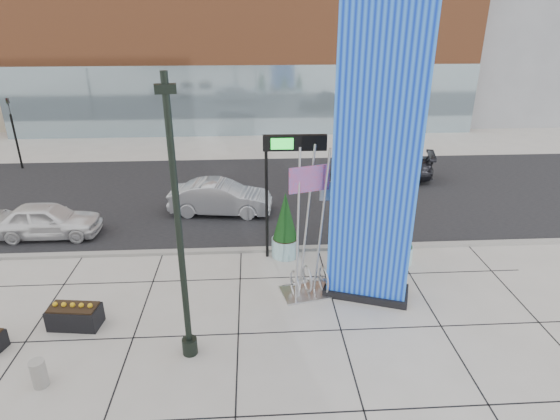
{
  "coord_description": "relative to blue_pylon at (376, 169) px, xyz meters",
  "views": [
    {
      "loc": [
        1.55,
        -12.03,
        8.67
      ],
      "look_at": [
        2.39,
        2.0,
        2.58
      ],
      "focal_mm": 30.0,
      "sensor_mm": 36.0,
      "label": 1
    }
  ],
  "objects": [
    {
      "name": "ground",
      "position": [
        -5.15,
        -0.83,
        -4.32
      ],
      "size": [
        160.0,
        160.0,
        0.0
      ],
      "primitive_type": "plane",
      "color": "#9E9991",
      "rests_on": "ground"
    },
    {
      "name": "street_asphalt",
      "position": [
        -5.15,
        9.17,
        -4.31
      ],
      "size": [
        80.0,
        12.0,
        0.02
      ],
      "primitive_type": "cube",
      "color": "black",
      "rests_on": "ground"
    },
    {
      "name": "curb_edge",
      "position": [
        -5.15,
        3.17,
        -4.26
      ],
      "size": [
        80.0,
        0.3,
        0.12
      ],
      "primitive_type": "cube",
      "color": "gray",
      "rests_on": "ground"
    },
    {
      "name": "tower_podium",
      "position": [
        -4.15,
        26.17,
        1.18
      ],
      "size": [
        34.0,
        10.0,
        11.0
      ],
      "primitive_type": "cube",
      "color": "brown",
      "rests_on": "ground"
    },
    {
      "name": "tower_glass_front",
      "position": [
        -4.15,
        21.37,
        -1.82
      ],
      "size": [
        34.0,
        0.6,
        5.0
      ],
      "primitive_type": "cube",
      "color": "#8CA5B2",
      "rests_on": "ground"
    },
    {
      "name": "building_grey_parking",
      "position": [
        20.85,
        31.17,
        4.68
      ],
      "size": [
        20.0,
        18.0,
        18.0
      ],
      "primitive_type": "cube",
      "color": "slate",
      "rests_on": "ground"
    },
    {
      "name": "blue_pylon",
      "position": [
        0.0,
        0.0,
        0.0
      ],
      "size": [
        2.92,
        2.02,
        8.93
      ],
      "rotation": [
        0.0,
        0.0,
        -0.34
      ],
      "color": "#0C2CB8",
      "rests_on": "ground"
    },
    {
      "name": "lamp_post",
      "position": [
        -5.44,
        -2.56,
        -1.26
      ],
      "size": [
        0.49,
        0.41,
        7.46
      ],
      "rotation": [
        0.0,
        0.0,
        0.17
      ],
      "color": "black",
      "rests_on": "ground"
    },
    {
      "name": "public_art_sculpture",
      "position": [
        -1.63,
        0.23,
        -3.0
      ],
      "size": [
        2.38,
        1.54,
        5.0
      ],
      "rotation": [
        0.0,
        0.0,
        0.21
      ],
      "color": "#B7B9BC",
      "rests_on": "ground"
    },
    {
      "name": "concrete_bollard",
      "position": [
        -9.02,
        -3.53,
        -3.95
      ],
      "size": [
        0.38,
        0.38,
        0.74
      ],
      "primitive_type": "cylinder",
      "color": "gray",
      "rests_on": "ground"
    },
    {
      "name": "overhead_street_sign",
      "position": [
        -2.35,
        2.74,
        -0.29
      ],
      "size": [
        2.21,
        0.26,
        4.69
      ],
      "rotation": [
        0.0,
        0.0,
        -0.02
      ],
      "color": "black",
      "rests_on": "ground"
    },
    {
      "name": "round_planter_east",
      "position": [
        1.7,
        2.01,
        -3.2
      ],
      "size": [
        0.94,
        0.94,
        2.35
      ],
      "color": "#95C3C9",
      "rests_on": "ground"
    },
    {
      "name": "round_planter_mid",
      "position": [
        0.05,
        2.45,
        -3.28
      ],
      "size": [
        0.87,
        0.87,
        2.18
      ],
      "color": "#95C3C9",
      "rests_on": "ground"
    },
    {
      "name": "round_planter_west",
      "position": [
        -2.47,
        2.77,
        -3.1
      ],
      "size": [
        1.03,
        1.03,
        2.56
      ],
      "color": "#95C3C9",
      "rests_on": "ground"
    },
    {
      "name": "box_planter_north",
      "position": [
        -8.95,
        -1.15,
        -3.94
      ],
      "size": [
        1.55,
        0.91,
        0.81
      ],
      "rotation": [
        0.0,
        0.0,
        -0.12
      ],
      "color": "black",
      "rests_on": "ground"
    },
    {
      "name": "car_white_west",
      "position": [
        -12.04,
        4.97,
        -3.6
      ],
      "size": [
        4.21,
        1.73,
        1.43
      ],
      "primitive_type": "imported",
      "rotation": [
        0.0,
        0.0,
        1.56
      ],
      "color": "white",
      "rests_on": "ground"
    },
    {
      "name": "car_silver_mid",
      "position": [
        -5.12,
        6.93,
        -3.56
      ],
      "size": [
        4.74,
        2.13,
        1.51
      ],
      "primitive_type": "imported",
      "rotation": [
        0.0,
        0.0,
        1.45
      ],
      "color": "#9FA1A7",
      "rests_on": "ground"
    },
    {
      "name": "car_dark_east",
      "position": [
        3.44,
        11.24,
        -3.52
      ],
      "size": [
        5.84,
        3.52,
        1.58
      ],
      "primitive_type": "imported",
      "rotation": [
        0.0,
        0.0,
        -1.83
      ],
      "color": "black",
      "rests_on": "ground"
    },
    {
      "name": "traffic_signal",
      "position": [
        -17.15,
        14.17,
        -2.01
      ],
      "size": [
        0.15,
        0.18,
        4.1
      ],
      "color": "black",
      "rests_on": "ground"
    }
  ]
}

